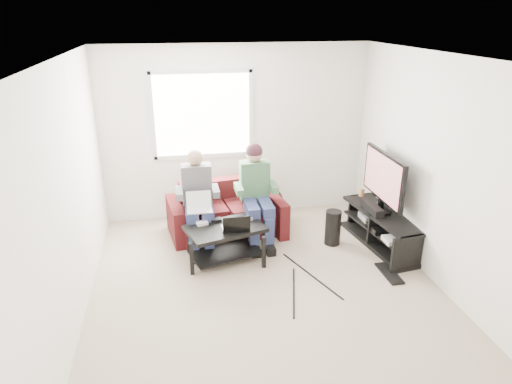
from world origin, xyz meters
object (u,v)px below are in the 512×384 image
(sofa, at_px, (226,214))
(tv_stand, at_px, (381,231))
(tv, at_px, (384,179))
(subwoofer, at_px, (333,228))
(end_table, at_px, (270,206))
(coffee_table, at_px, (225,236))

(sofa, height_order, tv_stand, sofa)
(tv, relative_size, subwoofer, 2.25)
(tv, xyz_separation_m, subwoofer, (-0.64, 0.06, -0.70))
(tv_stand, bearing_deg, tv, 91.47)
(tv_stand, distance_m, end_table, 1.70)
(sofa, relative_size, end_table, 3.03)
(sofa, xyz_separation_m, coffee_table, (-0.10, -0.79, 0.07))
(coffee_table, xyz_separation_m, tv, (2.14, 0.12, 0.59))
(tv, xyz_separation_m, end_table, (-1.33, 0.95, -0.69))
(tv, bearing_deg, end_table, 144.49)
(tv_stand, bearing_deg, sofa, 159.20)
(coffee_table, height_order, tv_stand, tv_stand)
(subwoofer, bearing_deg, end_table, 127.95)
(end_table, bearing_deg, subwoofer, -52.05)
(subwoofer, bearing_deg, tv_stand, -14.21)
(coffee_table, height_order, end_table, end_table)
(sofa, relative_size, tv, 1.54)
(tv_stand, relative_size, subwoofer, 3.07)
(tv_stand, xyz_separation_m, subwoofer, (-0.64, 0.16, 0.03))
(end_table, bearing_deg, tv, -35.51)
(end_table, bearing_deg, sofa, -158.88)
(coffee_table, relative_size, tv_stand, 0.72)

